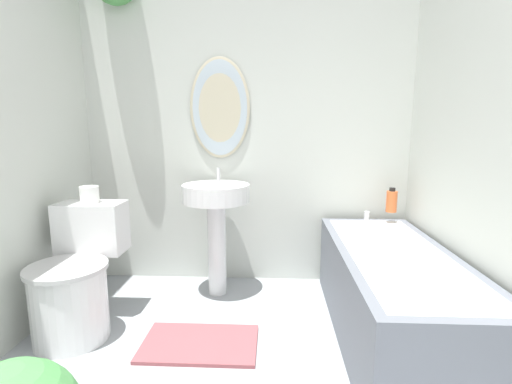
{
  "coord_description": "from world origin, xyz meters",
  "views": [
    {
      "loc": [
        0.2,
        -0.21,
        1.16
      ],
      "look_at": [
        0.11,
        1.57,
        0.85
      ],
      "focal_mm": 26.0,
      "sensor_mm": 36.0,
      "label": 1
    }
  ],
  "objects": [
    {
      "name": "bathtub",
      "position": [
        0.86,
        1.74,
        0.26
      ],
      "size": [
        0.6,
        1.49,
        0.58
      ],
      "color": "slate",
      "rests_on": "ground_plane"
    },
    {
      "name": "shampoo_bottle",
      "position": [
        1.03,
        2.37,
        0.66
      ],
      "size": [
        0.07,
        0.07,
        0.17
      ],
      "color": "#DB6633",
      "rests_on": "bathtub"
    },
    {
      "name": "pedestal_sink",
      "position": [
        -0.19,
        2.26,
        0.61
      ],
      "size": [
        0.46,
        0.46,
        0.88
      ],
      "color": "white",
      "rests_on": "ground_plane"
    },
    {
      "name": "bath_mat",
      "position": [
        -0.19,
        1.61,
        0.01
      ],
      "size": [
        0.62,
        0.38,
        0.02
      ],
      "color": "#934C51",
      "rests_on": "ground_plane"
    },
    {
      "name": "toilet",
      "position": [
        -0.91,
        1.72,
        0.31
      ],
      "size": [
        0.42,
        0.63,
        0.71
      ],
      "color": "white",
      "rests_on": "ground_plane"
    },
    {
      "name": "toilet_paper_roll",
      "position": [
        -0.91,
        1.94,
        0.76
      ],
      "size": [
        0.11,
        0.11,
        0.1
      ],
      "color": "white",
      "rests_on": "toilet"
    },
    {
      "name": "wall_back",
      "position": [
        -0.07,
        2.55,
        1.27
      ],
      "size": [
        2.49,
        0.31,
        2.4
      ],
      "color": "silver",
      "rests_on": "ground_plane"
    }
  ]
}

